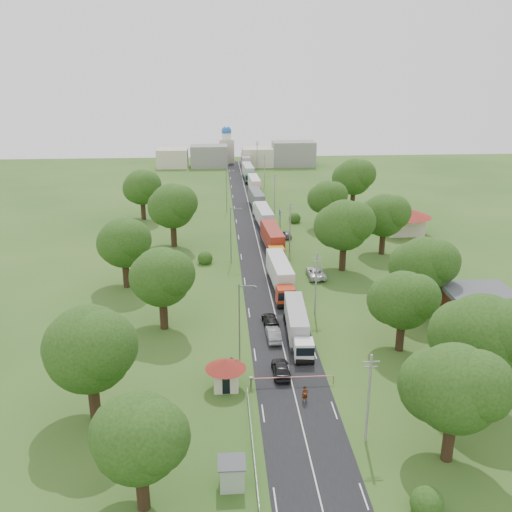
{
  "coord_description": "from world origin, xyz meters",
  "views": [
    {
      "loc": [
        -7.71,
        -78.51,
        33.41
      ],
      "look_at": [
        -1.54,
        9.59,
        3.0
      ],
      "focal_mm": 40.0,
      "sensor_mm": 36.0,
      "label": 1
    }
  ],
  "objects": [
    {
      "name": "pole_4",
      "position": [
        5.5,
        77.0,
        4.68
      ],
      "size": [
        1.6,
        0.24,
        9.0
      ],
      "color": "gray",
      "rests_on": "ground"
    },
    {
      "name": "boom_barrier",
      "position": [
        -1.36,
        -25.0,
        0.89
      ],
      "size": [
        9.22,
        0.35,
        1.18
      ],
      "color": "slate",
      "rests_on": "ground"
    },
    {
      "name": "guard_rail",
      "position": [
        -5.0,
        -35.0,
        0.0
      ],
      "size": [
        0.1,
        17.0,
        1.7
      ],
      "primitive_type": null,
      "color": "slate",
      "rests_on": "ground"
    },
    {
      "name": "ground",
      "position": [
        0.0,
        0.0,
        0.0
      ],
      "size": [
        260.0,
        260.0,
        0.0
      ],
      "primitive_type": "plane",
      "color": "#28511B",
      "rests_on": "ground"
    },
    {
      "name": "tree_3",
      "position": [
        19.99,
        -7.84,
        7.22
      ],
      "size": [
        8.8,
        8.8,
        11.07
      ],
      "color": "#382616",
      "rests_on": "ground"
    },
    {
      "name": "guard_booth",
      "position": [
        -7.2,
        -25.0,
        2.16
      ],
      "size": [
        4.4,
        4.4,
        3.45
      ],
      "color": "beige",
      "rests_on": "ground"
    },
    {
      "name": "tree_12",
      "position": [
        -16.01,
        25.17,
        7.85
      ],
      "size": [
        9.6,
        9.6,
        12.05
      ],
      "color": "#382616",
      "rests_on": "ground"
    },
    {
      "name": "house_brick",
      "position": [
        26.0,
        -12.0,
        2.65
      ],
      "size": [
        8.6,
        6.6,
        5.2
      ],
      "color": "maroon",
      "rests_on": "ground"
    },
    {
      "name": "truck_6",
      "position": [
        1.63,
        88.04,
        2.19
      ],
      "size": [
        3.16,
        14.96,
        4.13
      ],
      "color": "#296E36",
      "rests_on": "ground"
    },
    {
      "name": "truck_2",
      "position": [
        2.32,
        20.63,
        2.28
      ],
      "size": [
        3.44,
        15.54,
        4.29
      ],
      "color": "orange",
      "rests_on": "ground"
    },
    {
      "name": "road",
      "position": [
        0.0,
        20.0,
        0.0
      ],
      "size": [
        8.0,
        200.0,
        0.04
      ],
      "primitive_type": "cube",
      "color": "black",
      "rests_on": "ground"
    },
    {
      "name": "lamp_0",
      "position": [
        -5.35,
        -20.0,
        5.55
      ],
      "size": [
        2.03,
        0.22,
        10.0
      ],
      "color": "slate",
      "rests_on": "ground"
    },
    {
      "name": "tree_6",
      "position": [
        14.99,
        35.14,
        6.6
      ],
      "size": [
        8.0,
        8.0,
        10.1
      ],
      "color": "#382616",
      "rests_on": "ground"
    },
    {
      "name": "church",
      "position": [
        -4.0,
        118.0,
        5.39
      ],
      "size": [
        5.0,
        5.0,
        12.3
      ],
      "color": "beige",
      "rests_on": "ground"
    },
    {
      "name": "truck_3",
      "position": [
        2.05,
        36.08,
        2.19
      ],
      "size": [
        3.29,
        14.98,
        4.14
      ],
      "color": "navy",
      "rests_on": "ground"
    },
    {
      "name": "car_lane_mid",
      "position": [
        -1.0,
        -14.23,
        0.76
      ],
      "size": [
        1.71,
        4.63,
        1.51
      ],
      "primitive_type": "imported",
      "rotation": [
        0.0,
        0.0,
        3.17
      ],
      "color": "gray",
      "rests_on": "ground"
    },
    {
      "name": "truck_0",
      "position": [
        1.99,
        -14.05,
        1.99
      ],
      "size": [
        2.89,
        13.57,
        3.75
      ],
      "color": "white",
      "rests_on": "ground"
    },
    {
      "name": "info_sign",
      "position": [
        5.2,
        35.0,
        3.0
      ],
      "size": [
        0.12,
        3.1,
        4.1
      ],
      "color": "slate",
      "rests_on": "ground"
    },
    {
      "name": "tree_10",
      "position": [
        -15.01,
        -9.84,
        7.22
      ],
      "size": [
        8.8,
        8.8,
        11.07
      ],
      "color": "#382616",
      "rests_on": "ground"
    },
    {
      "name": "truck_7",
      "position": [
        1.87,
        105.69,
        2.24
      ],
      "size": [
        2.75,
        15.21,
        4.21
      ],
      "color": "silver",
      "rests_on": "ground"
    },
    {
      "name": "pole_2",
      "position": [
        5.5,
        21.0,
        4.68
      ],
      "size": [
        1.6,
        0.24,
        9.0
      ],
      "color": "gray",
      "rests_on": "ground"
    },
    {
      "name": "distant_town",
      "position": [
        0.68,
        110.0,
        3.49
      ],
      "size": [
        52.0,
        8.0,
        8.0
      ],
      "color": "gray",
      "rests_on": "ground"
    },
    {
      "name": "car_verge_far",
      "position": [
        5.98,
        29.07,
        0.69
      ],
      "size": [
        1.67,
        4.07,
        1.38
      ],
      "primitive_type": "imported",
      "rotation": [
        0.0,
        0.0,
        3.15
      ],
      "color": "#54565C",
      "rests_on": "ground"
    },
    {
      "name": "lamp_1",
      "position": [
        -5.35,
        15.0,
        5.55
      ],
      "size": [
        2.03,
        0.22,
        10.0
      ],
      "color": "slate",
      "rests_on": "ground"
    },
    {
      "name": "tree_4",
      "position": [
        12.99,
        10.17,
        7.85
      ],
      "size": [
        9.6,
        9.6,
        12.05
      ],
      "color": "#382616",
      "rests_on": "ground"
    },
    {
      "name": "pedestrian_near",
      "position": [
        0.84,
        -28.35,
        0.91
      ],
      "size": [
        0.73,
        0.54,
        1.82
      ],
      "primitive_type": "imported",
      "rotation": [
        0.0,
        0.0,
        0.17
      ],
      "color": "gray",
      "rests_on": "ground"
    },
    {
      "name": "car_verge_near",
      "position": [
        8.0,
        7.04,
        0.8
      ],
      "size": [
        2.65,
        5.75,
        1.6
      ],
      "primitive_type": "imported",
      "rotation": [
        0.0,
        0.0,
        3.14
      ],
      "color": "silver",
      "rests_on": "ground"
    },
    {
      "name": "tree_7",
      "position": [
        23.99,
        50.17,
        7.85
      ],
      "size": [
        9.6,
        9.6,
        12.05
      ],
      "color": "#382616",
      "rests_on": "ground"
    },
    {
      "name": "tree_2",
      "position": [
        13.99,
        -17.86,
        6.6
      ],
      "size": [
        8.0,
        8.0,
        10.1
      ],
      "color": "#382616",
      "rests_on": "ground"
    },
    {
      "name": "house_cream",
      "position": [
        30.0,
        30.0,
        3.64
      ],
      "size": [
        10.08,
        10.08,
        5.8
      ],
      "color": "beige",
      "rests_on": "ground"
    },
    {
      "name": "tree_9",
      "position": [
        -20.01,
        -29.83,
        7.85
      ],
      "size": [
        9.6,
        9.6,
        12.05
      ],
      "color": "#382616",
      "rests_on": "ground"
    },
    {
      "name": "pedestrian_booth",
      "position": [
        -6.5,
        -22.0,
        0.93
      ],
      "size": [
        0.88,
        1.04,
        1.87
      ],
      "primitive_type": "imported",
      "rotation": [
        0.0,
        0.0,
        -1.36
      ],
      "color": "gray",
      "rests_on": "ground"
    },
    {
      "name": "truck_5",
      "position": [
        2.34,
        70.64,
        2.05
      ],
      "size": [
        2.81,
        13.95,
        3.86
      ],
      "color": "#BA3E1C",
      "rests_on": "ground"
    },
    {
      "name": "tree_0",
      "position": [
        11.99,
        -37.84,
        7.22
      ],
      "size": [
        8.8,
        8.8,
        11.07
      ],
      "color": "#382616",
      "rests_on": "ground"
    },
    {
      "name": "kiosk",
      "position": [
        -7.0,
        -40.0,
        1.23
      ],
      "size": [
        2.3,
        2.3,
        2.41
      ],
      "color": "#99A593",
      "rests_on": "ground"
    },
    {
      "name": "lamp_2",
      "position": [
        -5.35,
        50.0,
        5.55
      ],
      "size": [
        2.03,
        0.22,
        10.0
      ],
      "color": "slate",
      "rests_on": "ground"
    },
    {
      "name": "pole_0",
      "position": [
        5.5,
        -35.0,
        4.68
      ],
      "size": [
        1.6,
        0.24,
        9.0
      ],
      "color": "gray",
      "rests_on": "ground"
    },
    {
      "name": "tree_1",
      "position": [
        17.99,
        -29.83,
        7.85
      ],
      "size": [
        9.6,
        9.6,
        12.05
      ],
      "color": "#382616",
      "rests_on": "ground"
    },
    {
      "name": "truck_4",
      "position": [
        1.64,
        52.76,
        2.15
      ],
      "size": [
        3.24,
        14.67,
        4.05
      ],
      "color": "silver",
      "rests_on": "ground"
    },
    {
      "name": "tree_13",
      "position": [
        -24.01,
        45.16,
        7.22
      ],
      "size": [
        8.8,
        8.8,
        11.07
      ],
      "color": "#382616",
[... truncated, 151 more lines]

